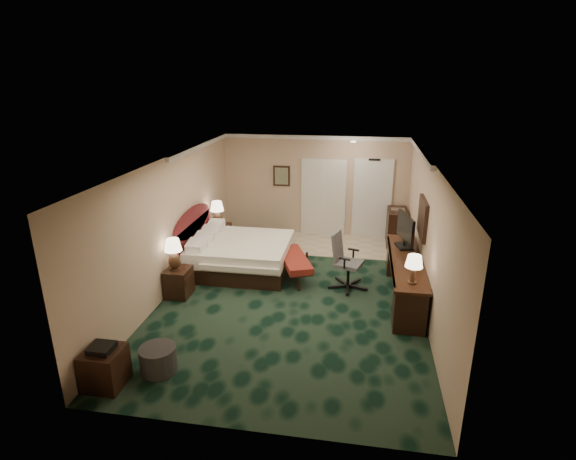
% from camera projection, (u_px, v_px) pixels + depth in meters
% --- Properties ---
extents(floor, '(5.00, 7.50, 0.00)m').
position_uv_depth(floor, '(293.00, 294.00, 9.09)').
color(floor, black).
rests_on(floor, ground).
extents(ceiling, '(5.00, 7.50, 0.00)m').
position_uv_depth(ceiling, '(294.00, 161.00, 8.21)').
color(ceiling, white).
rests_on(ceiling, wall_back).
extents(wall_back, '(5.00, 0.00, 2.70)m').
position_uv_depth(wall_back, '(315.00, 186.00, 12.14)').
color(wall_back, '#CFAE94').
rests_on(wall_back, ground).
extents(wall_front, '(5.00, 0.00, 2.70)m').
position_uv_depth(wall_front, '(244.00, 337.00, 5.15)').
color(wall_front, '#CFAE94').
rests_on(wall_front, ground).
extents(wall_left, '(0.00, 7.50, 2.70)m').
position_uv_depth(wall_left, '(171.00, 224.00, 9.03)').
color(wall_left, '#CFAE94').
rests_on(wall_left, ground).
extents(wall_right, '(0.00, 7.50, 2.70)m').
position_uv_depth(wall_right, '(428.00, 238.00, 8.26)').
color(wall_right, '#CFAE94').
rests_on(wall_right, ground).
extents(crown_molding, '(5.00, 7.50, 0.10)m').
position_uv_depth(crown_molding, '(294.00, 164.00, 8.22)').
color(crown_molding, white).
rests_on(crown_molding, wall_back).
extents(tile_patch, '(3.20, 1.70, 0.01)m').
position_uv_depth(tile_patch, '(344.00, 245.00, 11.65)').
color(tile_patch, '#C1AF8B').
rests_on(tile_patch, ground).
extents(headboard, '(0.12, 2.00, 1.40)m').
position_uv_depth(headboard, '(194.00, 238.00, 10.17)').
color(headboard, '#4B1816').
rests_on(headboard, ground).
extents(entry_door, '(1.02, 0.06, 2.18)m').
position_uv_depth(entry_door, '(372.00, 199.00, 11.98)').
color(entry_door, white).
rests_on(entry_door, ground).
extents(closet_doors, '(1.20, 0.06, 2.10)m').
position_uv_depth(closet_doors, '(323.00, 197.00, 12.17)').
color(closet_doors, beige).
rests_on(closet_doors, ground).
extents(wall_art, '(0.45, 0.06, 0.55)m').
position_uv_depth(wall_art, '(282.00, 176.00, 12.16)').
color(wall_art, '#4F665E').
rests_on(wall_art, wall_back).
extents(wall_mirror, '(0.05, 0.95, 0.75)m').
position_uv_depth(wall_mirror, '(423.00, 218.00, 8.76)').
color(wall_mirror, white).
rests_on(wall_mirror, wall_right).
extents(bed, '(2.13, 1.97, 0.67)m').
position_uv_depth(bed, '(242.00, 255.00, 10.15)').
color(bed, white).
rests_on(bed, ground).
extents(nightstand_near, '(0.46, 0.53, 0.58)m').
position_uv_depth(nightstand_near, '(179.00, 282.00, 8.94)').
color(nightstand_near, black).
rests_on(nightstand_near, ground).
extents(nightstand_far, '(0.50, 0.57, 0.63)m').
position_uv_depth(nightstand_far, '(220.00, 237.00, 11.36)').
color(nightstand_far, black).
rests_on(nightstand_far, ground).
extents(lamp_near, '(0.36, 0.36, 0.64)m').
position_uv_depth(lamp_near, '(174.00, 254.00, 8.72)').
color(lamp_near, '#331D16').
rests_on(lamp_near, nightstand_near).
extents(lamp_far, '(0.38, 0.38, 0.63)m').
position_uv_depth(lamp_far, '(217.00, 214.00, 11.11)').
color(lamp_far, '#331D16').
rests_on(lamp_far, nightstand_far).
extents(bed_bench, '(1.00, 1.53, 0.49)m').
position_uv_depth(bed_bench, '(294.00, 267.00, 9.76)').
color(bed_bench, maroon).
rests_on(bed_bench, ground).
extents(ottoman, '(0.55, 0.55, 0.39)m').
position_uv_depth(ottoman, '(158.00, 359.00, 6.68)').
color(ottoman, '#2B2B2B').
rests_on(ottoman, ground).
extents(side_table, '(0.53, 0.53, 0.57)m').
position_uv_depth(side_table, '(105.00, 368.00, 6.34)').
color(side_table, black).
rests_on(side_table, ground).
extents(desk, '(0.61, 2.85, 0.82)m').
position_uv_depth(desk, '(404.00, 279.00, 8.80)').
color(desk, black).
rests_on(desk, ground).
extents(tv, '(0.29, 0.89, 0.70)m').
position_uv_depth(tv, '(405.00, 231.00, 9.16)').
color(tv, black).
rests_on(tv, desk).
extents(desk_lamp, '(0.37, 0.37, 0.52)m').
position_uv_depth(desk_lamp, '(413.00, 269.00, 7.60)').
color(desk_lamp, '#331D16').
rests_on(desk_lamp, desk).
extents(desk_chair, '(0.84, 0.81, 1.17)m').
position_uv_depth(desk_chair, '(349.00, 261.00, 9.17)').
color(desk_chair, '#565656').
rests_on(desk_chair, ground).
extents(minibar, '(0.49, 0.88, 0.93)m').
position_uv_depth(minibar, '(397.00, 227.00, 11.58)').
color(minibar, black).
rests_on(minibar, ground).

